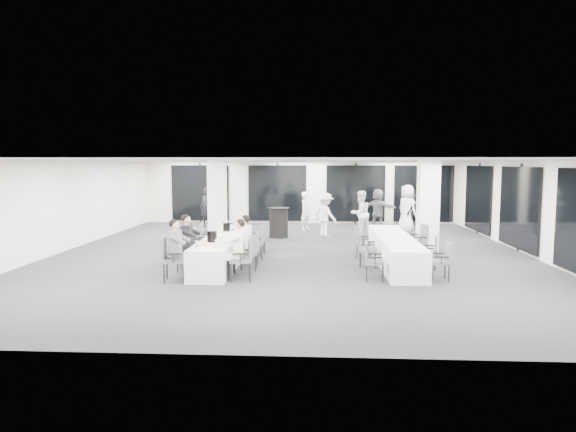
% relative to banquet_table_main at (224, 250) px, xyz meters
% --- Properties ---
extents(room, '(14.04, 16.04, 2.84)m').
position_rel_banquet_table_main_xyz_m(room, '(2.63, 2.48, 1.01)').
color(room, '#25252A').
rests_on(room, ground).
extents(column_left, '(0.60, 0.60, 2.80)m').
position_rel_banquet_table_main_xyz_m(column_left, '(-1.05, 4.57, 1.02)').
color(column_left, white).
rests_on(column_left, floor).
extents(column_right, '(0.60, 0.60, 2.80)m').
position_rel_banquet_table_main_xyz_m(column_right, '(5.95, 2.37, 1.02)').
color(column_right, white).
rests_on(column_right, floor).
extents(banquet_table_main, '(0.90, 5.00, 0.75)m').
position_rel_banquet_table_main_xyz_m(banquet_table_main, '(0.00, 0.00, 0.00)').
color(banquet_table_main, silver).
rests_on(banquet_table_main, floor).
extents(banquet_table_side, '(0.90, 5.00, 0.75)m').
position_rel_banquet_table_main_xyz_m(banquet_table_side, '(4.62, 0.17, 0.00)').
color(banquet_table_side, silver).
rests_on(banquet_table_side, floor).
extents(cocktail_table, '(0.78, 0.78, 1.09)m').
position_rel_banquet_table_main_xyz_m(cocktail_table, '(1.13, 4.89, 0.18)').
color(cocktail_table, black).
rests_on(cocktail_table, floor).
extents(chair_main_left_near, '(0.59, 0.63, 1.03)m').
position_rel_banquet_table_main_xyz_m(chair_main_left_near, '(-0.84, -2.16, 0.21)').
color(chair_main_left_near, '#4F5156').
rests_on(chair_main_left_near, floor).
extents(chair_main_left_second, '(0.48, 0.53, 0.90)m').
position_rel_banquet_table_main_xyz_m(chair_main_left_second, '(-0.83, -1.08, 0.14)').
color(chair_main_left_second, '#4F5156').
rests_on(chair_main_left_second, floor).
extents(chair_main_left_mid, '(0.54, 0.60, 1.02)m').
position_rel_banquet_table_main_xyz_m(chair_main_left_mid, '(-0.84, -0.33, 0.21)').
color(chair_main_left_mid, '#4F5156').
rests_on(chair_main_left_mid, floor).
extents(chair_main_left_fourth, '(0.50, 0.54, 0.89)m').
position_rel_banquet_table_main_xyz_m(chair_main_left_fourth, '(-0.83, 0.60, 0.13)').
color(chair_main_left_fourth, '#4F5156').
rests_on(chair_main_left_fourth, floor).
extents(chair_main_left_far, '(0.51, 0.56, 0.92)m').
position_rel_banquet_table_main_xyz_m(chair_main_left_far, '(-0.83, 1.61, 0.15)').
color(chair_main_left_far, '#4F5156').
rests_on(chair_main_left_far, floor).
extents(chair_main_right_near, '(0.59, 0.63, 1.03)m').
position_rel_banquet_table_main_xyz_m(chair_main_right_near, '(0.84, -2.00, 0.21)').
color(chair_main_right_near, '#4F5156').
rests_on(chair_main_right_near, floor).
extents(chair_main_right_second, '(0.57, 0.60, 0.94)m').
position_rel_banquet_table_main_xyz_m(chair_main_right_second, '(0.83, -1.17, 0.16)').
color(chair_main_right_second, '#4F5156').
rests_on(chair_main_right_second, floor).
extents(chair_main_right_mid, '(0.48, 0.53, 0.92)m').
position_rel_banquet_table_main_xyz_m(chair_main_right_mid, '(0.83, -0.32, 0.15)').
color(chair_main_right_mid, '#4F5156').
rests_on(chair_main_right_mid, floor).
extents(chair_main_right_fourth, '(0.58, 0.61, 0.95)m').
position_rel_banquet_table_main_xyz_m(chair_main_right_fourth, '(0.83, 0.63, 0.17)').
color(chair_main_right_fourth, '#4F5156').
rests_on(chair_main_right_fourth, floor).
extents(chair_main_right_far, '(0.53, 0.56, 0.90)m').
position_rel_banquet_table_main_xyz_m(chair_main_right_far, '(0.83, 1.58, 0.14)').
color(chair_main_right_far, '#4F5156').
rests_on(chair_main_right_far, floor).
extents(chair_side_left_near, '(0.49, 0.53, 0.89)m').
position_rel_banquet_table_main_xyz_m(chair_side_left_near, '(3.79, -1.81, 0.13)').
color(chair_side_left_near, '#4F5156').
rests_on(chair_side_left_near, floor).
extents(chair_side_left_mid, '(0.53, 0.57, 0.95)m').
position_rel_banquet_table_main_xyz_m(chair_side_left_mid, '(3.79, -0.24, 0.17)').
color(chair_side_left_mid, '#4F5156').
rests_on(chair_side_left_mid, floor).
extents(chair_side_left_far, '(0.47, 0.51, 0.86)m').
position_rel_banquet_table_main_xyz_m(chair_side_left_far, '(3.79, 1.11, 0.12)').
color(chair_side_left_far, '#4F5156').
rests_on(chair_side_left_far, floor).
extents(chair_side_right_near, '(0.45, 0.51, 0.90)m').
position_rel_banquet_table_main_xyz_m(chair_side_right_near, '(5.45, -1.69, 0.14)').
color(chair_side_right_near, '#4F5156').
rests_on(chair_side_right_near, floor).
extents(chair_side_right_mid, '(0.52, 0.55, 0.87)m').
position_rel_banquet_table_main_xyz_m(chair_side_right_mid, '(5.44, -0.47, 0.12)').
color(chair_side_right_mid, '#4F5156').
rests_on(chair_side_right_mid, floor).
extents(chair_side_right_far, '(0.58, 0.61, 0.98)m').
position_rel_banquet_table_main_xyz_m(chair_side_right_far, '(5.45, 1.04, 0.18)').
color(chair_side_right_far, '#4F5156').
rests_on(chair_side_right_far, floor).
extents(seated_guest_a, '(0.50, 0.38, 1.44)m').
position_rel_banquet_table_main_xyz_m(seated_guest_a, '(-0.67, -2.15, 0.44)').
color(seated_guest_a, slate).
rests_on(seated_guest_a, floor).
extents(seated_guest_b, '(0.50, 0.38, 1.44)m').
position_rel_banquet_table_main_xyz_m(seated_guest_b, '(-0.67, -1.08, 0.44)').
color(seated_guest_b, black).
rests_on(seated_guest_b, floor).
extents(seated_guest_c, '(0.50, 0.38, 1.44)m').
position_rel_banquet_table_main_xyz_m(seated_guest_c, '(0.67, -2.01, 0.44)').
color(seated_guest_c, white).
rests_on(seated_guest_c, floor).
extents(seated_guest_d, '(0.50, 0.38, 1.44)m').
position_rel_banquet_table_main_xyz_m(seated_guest_d, '(0.67, -1.15, 0.44)').
color(seated_guest_d, white).
rests_on(seated_guest_d, floor).
extents(standing_guest_a, '(0.79, 0.82, 1.75)m').
position_rel_banquet_table_main_xyz_m(standing_guest_a, '(2.08, 7.05, 0.50)').
color(standing_guest_a, white).
rests_on(standing_guest_a, floor).
extents(standing_guest_b, '(1.08, 0.98, 1.91)m').
position_rel_banquet_table_main_xyz_m(standing_guest_b, '(4.14, 5.42, 0.58)').
color(standing_guest_b, white).
rests_on(standing_guest_b, floor).
extents(standing_guest_c, '(1.25, 1.26, 1.82)m').
position_rel_banquet_table_main_xyz_m(standing_guest_c, '(2.84, 5.37, 0.53)').
color(standing_guest_c, white).
rests_on(standing_guest_c, floor).
extents(standing_guest_d, '(1.12, 1.10, 1.71)m').
position_rel_banquet_table_main_xyz_m(standing_guest_d, '(6.31, 6.35, 0.48)').
color(standing_guest_d, black).
rests_on(standing_guest_d, floor).
extents(standing_guest_e, '(1.06, 1.20, 2.12)m').
position_rel_banquet_table_main_xyz_m(standing_guest_e, '(6.00, 6.29, 0.68)').
color(standing_guest_e, white).
rests_on(standing_guest_e, floor).
extents(standing_guest_f, '(1.77, 1.50, 1.85)m').
position_rel_banquet_table_main_xyz_m(standing_guest_f, '(5.07, 7.79, 0.55)').
color(standing_guest_f, slate).
rests_on(standing_guest_f, floor).
extents(standing_guest_g, '(0.86, 0.79, 1.90)m').
position_rel_banquet_table_main_xyz_m(standing_guest_g, '(-2.09, 7.59, 0.58)').
color(standing_guest_g, black).
rests_on(standing_guest_g, floor).
extents(ice_bucket_near, '(0.25, 0.25, 0.28)m').
position_rel_banquet_table_main_xyz_m(ice_bucket_near, '(-0.10, -1.07, 0.51)').
color(ice_bucket_near, black).
rests_on(ice_bucket_near, banquet_table_main).
extents(ice_bucket_far, '(0.21, 0.21, 0.24)m').
position_rel_banquet_table_main_xyz_m(ice_bucket_far, '(-0.09, 0.96, 0.50)').
color(ice_bucket_far, black).
rests_on(ice_bucket_far, banquet_table_main).
extents(water_bottle_a, '(0.06, 0.06, 0.20)m').
position_rel_banquet_table_main_xyz_m(water_bottle_a, '(-0.23, -2.15, 0.47)').
color(water_bottle_a, silver).
rests_on(water_bottle_a, banquet_table_main).
extents(water_bottle_b, '(0.08, 0.08, 0.24)m').
position_rel_banquet_table_main_xyz_m(water_bottle_b, '(0.15, 0.63, 0.49)').
color(water_bottle_b, silver).
rests_on(water_bottle_b, banquet_table_main).
extents(water_bottle_c, '(0.07, 0.07, 0.22)m').
position_rel_banquet_table_main_xyz_m(water_bottle_c, '(-0.07, 2.24, 0.49)').
color(water_bottle_c, silver).
rests_on(water_bottle_c, banquet_table_main).
extents(plate_a, '(0.22, 0.22, 0.03)m').
position_rel_banquet_table_main_xyz_m(plate_a, '(-0.18, -1.67, 0.39)').
color(plate_a, white).
rests_on(plate_a, banquet_table_main).
extents(plate_b, '(0.22, 0.22, 0.03)m').
position_rel_banquet_table_main_xyz_m(plate_b, '(0.19, -1.90, 0.39)').
color(plate_b, white).
rests_on(plate_b, banquet_table_main).
extents(plate_c, '(0.20, 0.20, 0.03)m').
position_rel_banquet_table_main_xyz_m(plate_c, '(0.02, -0.47, 0.39)').
color(plate_c, white).
rests_on(plate_c, banquet_table_main).
extents(wine_glass, '(0.08, 0.08, 0.20)m').
position_rel_banquet_table_main_xyz_m(wine_glass, '(0.17, -1.89, 0.52)').
color(wine_glass, silver).
rests_on(wine_glass, banquet_table_main).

